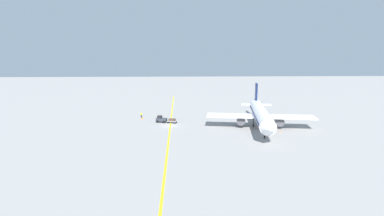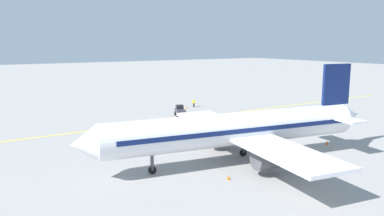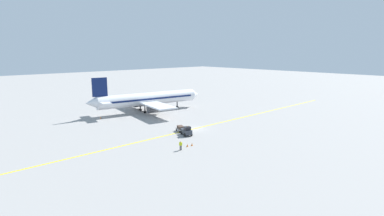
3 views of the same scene
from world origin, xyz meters
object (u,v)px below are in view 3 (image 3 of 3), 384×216
at_px(baggage_cart_trailing, 181,128).
at_px(ground_crew_worker, 181,145).
at_px(traffic_cone_by_wingtip, 152,107).
at_px(airplane_at_gate, 147,99).
at_px(baggage_tug_dark, 186,131).
at_px(traffic_cone_near_nose, 192,144).
at_px(traffic_cone_far_edge, 101,118).
at_px(traffic_cone_mid_apron, 187,145).

relative_size(baggage_cart_trailing, ground_crew_worker, 1.73).
bearing_deg(traffic_cone_by_wingtip, airplane_at_gate, -48.77).
height_order(baggage_tug_dark, ground_crew_worker, baggage_tug_dark).
xyz_separation_m(baggage_tug_dark, baggage_cart_trailing, (-3.12, 1.06, -0.14)).
bearing_deg(traffic_cone_by_wingtip, ground_crew_worker, -28.23).
height_order(traffic_cone_near_nose, traffic_cone_by_wingtip, same).
relative_size(ground_crew_worker, traffic_cone_far_edge, 3.05).
xyz_separation_m(baggage_cart_trailing, traffic_cone_by_wingtip, (-27.13, 11.50, -0.49)).
bearing_deg(traffic_cone_mid_apron, traffic_cone_near_nose, 83.86).
distance_m(traffic_cone_near_nose, traffic_cone_by_wingtip, 39.90).
distance_m(baggage_tug_dark, ground_crew_worker, 9.72).
bearing_deg(airplane_at_gate, baggage_tug_dark, -17.13).
bearing_deg(baggage_cart_trailing, ground_crew_worker, -40.48).
bearing_deg(traffic_cone_far_edge, traffic_cone_by_wingtip, 99.60).
distance_m(baggage_tug_dark, traffic_cone_far_edge, 27.79).
height_order(airplane_at_gate, ground_crew_worker, airplane_at_gate).
relative_size(airplane_at_gate, traffic_cone_near_nose, 64.46).
height_order(airplane_at_gate, traffic_cone_far_edge, airplane_at_gate).
xyz_separation_m(airplane_at_gate, traffic_cone_far_edge, (-0.72, -14.32, -3.43)).
distance_m(ground_crew_worker, traffic_cone_mid_apron, 2.32).
relative_size(baggage_cart_trailing, traffic_cone_mid_apron, 5.29).
bearing_deg(traffic_cone_near_nose, traffic_cone_mid_apron, -96.14).
relative_size(airplane_at_gate, ground_crew_worker, 21.10).
distance_m(traffic_cone_near_nose, traffic_cone_mid_apron, 1.06).
bearing_deg(traffic_cone_mid_apron, ground_crew_worker, -74.18).
height_order(airplane_at_gate, traffic_cone_near_nose, airplane_at_gate).
xyz_separation_m(baggage_cart_trailing, traffic_cone_mid_apron, (9.06, -6.11, -0.49)).
distance_m(baggage_tug_dark, traffic_cone_mid_apron, 7.82).
height_order(baggage_tug_dark, baggage_cart_trailing, baggage_tug_dark).
distance_m(airplane_at_gate, traffic_cone_far_edge, 14.75).
xyz_separation_m(baggage_tug_dark, traffic_cone_by_wingtip, (-30.25, 12.56, -0.63)).
bearing_deg(baggage_tug_dark, traffic_cone_mid_apron, -40.36).
bearing_deg(baggage_tug_dark, traffic_cone_far_edge, -167.10).
xyz_separation_m(traffic_cone_near_nose, traffic_cone_by_wingtip, (-36.30, 16.55, 0.00)).
height_order(airplane_at_gate, traffic_cone_by_wingtip, airplane_at_gate).
height_order(baggage_tug_dark, traffic_cone_by_wingtip, baggage_tug_dark).
height_order(traffic_cone_near_nose, traffic_cone_far_edge, same).
bearing_deg(traffic_cone_mid_apron, baggage_cart_trailing, 146.02).
bearing_deg(airplane_at_gate, ground_crew_worker, -24.95).
relative_size(traffic_cone_near_nose, traffic_cone_mid_apron, 1.00).
height_order(airplane_at_gate, baggage_cart_trailing, airplane_at_gate).
bearing_deg(traffic_cone_mid_apron, traffic_cone_far_edge, -178.00).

